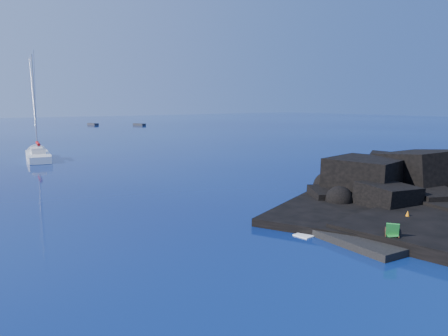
# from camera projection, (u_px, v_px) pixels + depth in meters

# --- Properties ---
(ground) EXTENTS (400.00, 400.00, 0.00)m
(ground) POSITION_uv_depth(u_px,v_px,m) (346.00, 251.00, 20.25)
(ground) COLOR #03073A
(ground) RESTS_ON ground
(headland) EXTENTS (24.00, 24.00, 3.60)m
(headland) POSITION_uv_depth(u_px,v_px,m) (428.00, 201.00, 30.40)
(headland) COLOR black
(headland) RESTS_ON ground
(beach) EXTENTS (9.08, 6.86, 0.70)m
(beach) POSITION_uv_depth(u_px,v_px,m) (391.00, 231.00, 23.34)
(beach) COLOR black
(beach) RESTS_ON ground
(surf_foam) EXTENTS (10.00, 8.00, 0.06)m
(surf_foam) POSITION_uv_depth(u_px,v_px,m) (330.00, 213.00, 27.18)
(surf_foam) COLOR white
(surf_foam) RESTS_ON ground
(sailboat) EXTENTS (4.75, 12.15, 12.47)m
(sailboat) POSITION_uv_depth(u_px,v_px,m) (38.00, 160.00, 52.27)
(sailboat) COLOR white
(sailboat) RESTS_ON ground
(deck_chair) EXTENTS (1.71, 1.44, 1.09)m
(deck_chair) POSITION_uv_depth(u_px,v_px,m) (392.00, 228.00, 20.78)
(deck_chair) COLOR #1A762A
(deck_chair) RESTS_ON beach
(towel) EXTENTS (2.37, 1.90, 0.06)m
(towel) POSITION_uv_depth(u_px,v_px,m) (395.00, 214.00, 25.44)
(towel) COLOR white
(towel) RESTS_ON beach
(sunbather) EXTENTS (1.87, 1.29, 0.25)m
(sunbather) POSITION_uv_depth(u_px,v_px,m) (395.00, 211.00, 25.41)
(sunbather) COLOR tan
(sunbather) RESTS_ON towel
(marker_cone) EXTENTS (0.48, 0.48, 0.60)m
(marker_cone) POSITION_uv_depth(u_px,v_px,m) (407.00, 216.00, 23.96)
(marker_cone) COLOR #D06F0A
(marker_cone) RESTS_ON beach
(distant_boat_a) EXTENTS (1.96, 4.73, 0.61)m
(distant_boat_a) POSITION_uv_depth(u_px,v_px,m) (93.00, 125.00, 131.84)
(distant_boat_a) COLOR #28282E
(distant_boat_a) RESTS_ON ground
(distant_boat_b) EXTENTS (2.35, 4.63, 0.59)m
(distant_boat_b) POSITION_uv_depth(u_px,v_px,m) (139.00, 125.00, 130.35)
(distant_boat_b) COLOR black
(distant_boat_b) RESTS_ON ground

